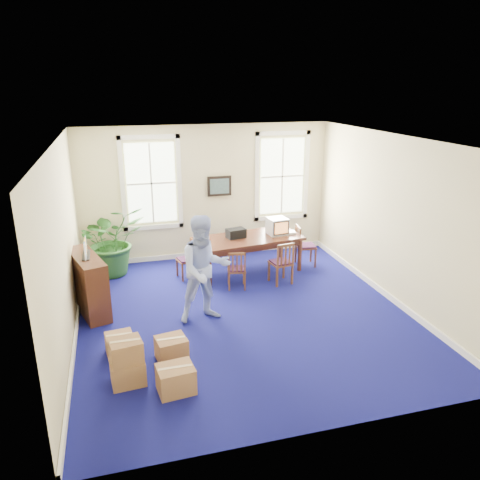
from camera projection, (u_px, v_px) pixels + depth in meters
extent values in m
plane|color=navy|center=(243.00, 314.00, 8.74)|extent=(6.50, 6.50, 0.00)
plane|color=white|center=(244.00, 140.00, 7.72)|extent=(6.50, 6.50, 0.00)
plane|color=beige|center=(207.00, 193.00, 11.20)|extent=(6.50, 0.00, 6.50)
plane|color=beige|center=(322.00, 317.00, 5.26)|extent=(6.50, 0.00, 6.50)
plane|color=beige|center=(63.00, 247.00, 7.48)|extent=(0.00, 6.50, 6.50)
plane|color=beige|center=(394.00, 220.00, 8.98)|extent=(0.00, 6.50, 6.50)
cube|color=white|center=(208.00, 253.00, 11.66)|extent=(6.00, 0.04, 0.12)
cube|color=white|center=(76.00, 332.00, 7.98)|extent=(0.04, 6.50, 0.12)
cube|color=white|center=(384.00, 293.00, 9.46)|extent=(0.04, 6.50, 0.12)
cube|color=white|center=(291.00, 232.00, 10.72)|extent=(0.20, 0.24, 0.05)
cube|color=black|center=(236.00, 233.00, 10.42)|extent=(0.45, 0.34, 0.20)
imported|color=#A0B3F0|center=(205.00, 269.00, 8.24)|extent=(1.04, 0.85, 1.95)
cube|color=#482316|center=(88.00, 283.00, 8.68)|extent=(0.80, 1.47, 1.11)
imported|color=#21521D|center=(112.00, 240.00, 10.35)|extent=(1.72, 1.60, 1.57)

